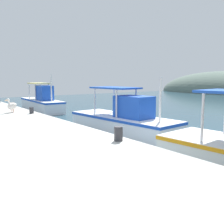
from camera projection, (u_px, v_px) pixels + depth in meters
distant_hill_nearest at (223, 92)px, 48.26m from camera, size 26.78×13.92×7.98m
fishing_boat_nearest at (42, 102)px, 21.49m from camera, size 6.52×2.00×3.02m
fishing_boat_second at (124, 120)px, 13.04m from camera, size 6.51×2.48×2.79m
pelican at (12, 105)px, 14.64m from camera, size 0.71×0.90×0.82m
mooring_bollard_second at (13, 105)px, 17.00m from camera, size 0.28×0.28×0.36m
mooring_bollard_third at (32, 110)px, 14.22m from camera, size 0.23×0.23×0.35m
mooring_bollard_fourth at (118, 134)px, 8.05m from camera, size 0.27×0.27×0.45m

